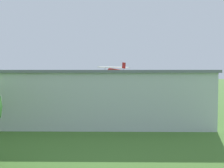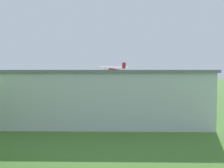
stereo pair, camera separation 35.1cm
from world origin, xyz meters
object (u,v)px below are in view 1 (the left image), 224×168
truck_delivery_white (171,99)px  person_beside_truck (141,102)px  hangar (102,96)px  person_watching_takeoff (82,102)px  biplane (116,71)px  person_at_fence_line (43,105)px  person_walking_on_apron (111,102)px  car_green (12,105)px  windsock (77,79)px  person_crossing_taxiway (42,104)px

truck_delivery_white → person_beside_truck: size_ratio=4.30×
hangar → person_watching_takeoff: hangar is taller
biplane → person_at_fence_line: size_ratio=4.84×
person_watching_takeoff → person_beside_truck: size_ratio=0.99×
biplane → person_at_fence_line: bearing=35.0°
person_walking_on_apron → person_at_fence_line: bearing=19.5°
car_green → person_beside_truck: size_ratio=2.53×
truck_delivery_white → windsock: 29.91m
car_green → person_at_fence_line: 5.82m
hangar → windsock: hangar is taller
biplane → person_at_fence_line: 18.53m
hangar → truck_delivery_white: bearing=-132.9°
car_green → person_at_fence_line: bearing=-177.1°
person_at_fence_line → person_crossing_taxiway: size_ratio=1.07×
hangar → person_at_fence_line: hangar is taller
windsock → truck_delivery_white: bearing=134.7°
car_green → person_watching_takeoff: 13.74m
person_crossing_taxiway → person_walking_on_apron: bearing=-172.8°
car_green → truck_delivery_white: truck_delivery_white is taller
hangar → person_crossing_taxiway: bearing=-51.9°
person_crossing_taxiway → person_at_fence_line: bearing=107.8°
hangar → person_crossing_taxiway: 19.67m
person_beside_truck → windsock: size_ratio=0.29×
person_watching_takeoff → windsock: size_ratio=0.28×
car_green → windsock: size_ratio=0.73×
person_at_fence_line → biplane: bearing=-145.0°
biplane → truck_delivery_white: 14.22m
car_green → person_watching_takeoff: (-12.63, -5.41, 0.02)m
hangar → person_watching_takeoff: bearing=-76.3°
truck_delivery_white → person_walking_on_apron: size_ratio=4.27×
truck_delivery_white → person_watching_takeoff: bearing=-9.3°
person_walking_on_apron → person_watching_takeoff: 6.13m
person_watching_takeoff → person_beside_truck: bearing=177.7°
hangar → person_at_fence_line: (11.11, -12.49, -2.81)m
biplane → car_green: biplane is taller
windsock → biplane: bearing=127.9°
biplane → car_green: (20.05, 10.28, -6.42)m
person_beside_truck → windsock: windsock is taller
truck_delivery_white → person_at_fence_line: (24.76, 2.18, -0.87)m
windsock → person_at_fence_line: bearing=80.6°
person_at_fence_line → windsock: bearing=-99.4°
truck_delivery_white → person_walking_on_apron: bearing=-11.4°
biplane → person_watching_takeoff: 10.95m
windsock → car_green: bearing=67.7°
hangar → car_green: bearing=-35.8°
person_at_fence_line → person_beside_truck: size_ratio=0.98×
car_green → person_at_fence_line: person_at_fence_line is taller
biplane → person_beside_truck: biplane is taller
person_at_fence_line → person_walking_on_apron: size_ratio=0.97×
hangar → biplane: biplane is taller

